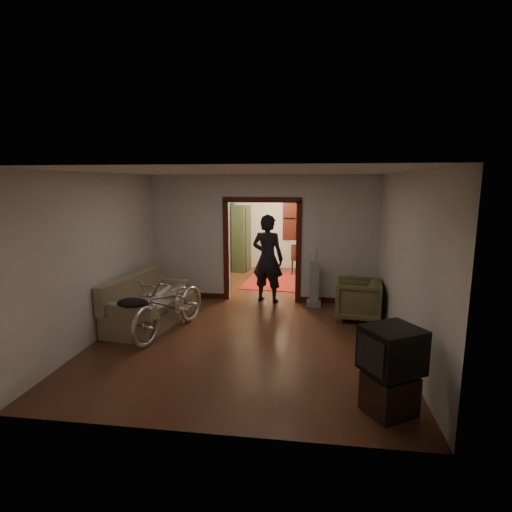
% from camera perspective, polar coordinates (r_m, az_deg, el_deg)
% --- Properties ---
extents(floor, '(5.00, 8.50, 0.01)m').
position_cam_1_polar(floor, '(8.46, 0.28, -7.65)').
color(floor, '#381D12').
rests_on(floor, ground).
extents(ceiling, '(5.00, 8.50, 0.01)m').
position_cam_1_polar(ceiling, '(8.04, 0.29, 11.68)').
color(ceiling, white).
rests_on(ceiling, floor).
extents(wall_back, '(5.00, 0.02, 2.80)m').
position_cam_1_polar(wall_back, '(12.33, 2.87, 4.73)').
color(wall_back, beige).
rests_on(wall_back, floor).
extents(wall_left, '(0.02, 8.50, 2.80)m').
position_cam_1_polar(wall_left, '(8.81, -16.06, 2.03)').
color(wall_left, beige).
rests_on(wall_left, floor).
extents(wall_right, '(0.02, 8.50, 2.80)m').
position_cam_1_polar(wall_right, '(8.20, 17.89, 1.32)').
color(wall_right, beige).
rests_on(wall_right, floor).
extents(partition_wall, '(5.00, 0.14, 2.80)m').
position_cam_1_polar(partition_wall, '(8.87, 0.92, 2.49)').
color(partition_wall, beige).
rests_on(partition_wall, floor).
extents(door_casing, '(1.74, 0.20, 2.32)m').
position_cam_1_polar(door_casing, '(8.92, 0.91, 0.58)').
color(door_casing, '#38120C').
rests_on(door_casing, floor).
extents(far_window, '(0.98, 0.06, 1.28)m').
position_cam_1_polar(far_window, '(12.23, 6.14, 5.35)').
color(far_window, black).
rests_on(far_window, wall_back).
extents(chandelier, '(0.24, 0.24, 0.24)m').
position_cam_1_polar(chandelier, '(10.53, 2.08, 8.94)').
color(chandelier, '#FFE0A5').
rests_on(chandelier, ceiling).
extents(light_switch, '(0.08, 0.01, 0.12)m').
position_cam_1_polar(light_switch, '(8.76, 7.69, 1.30)').
color(light_switch, silver).
rests_on(light_switch, partition_wall).
extents(sofa, '(1.19, 2.12, 0.93)m').
position_cam_1_polar(sofa, '(7.79, -14.66, -6.04)').
color(sofa, '#786B50').
rests_on(sofa, floor).
extents(rolled_paper, '(0.09, 0.76, 0.09)m').
position_cam_1_polar(rolled_paper, '(8.01, -13.20, -5.03)').
color(rolled_paper, beige).
rests_on(rolled_paper, sofa).
extents(jacket, '(0.52, 0.39, 0.15)m').
position_cam_1_polar(jacket, '(6.91, -17.22, -6.40)').
color(jacket, black).
rests_on(jacket, sofa).
extents(bicycle, '(1.22, 2.14, 1.06)m').
position_cam_1_polar(bicycle, '(7.20, -12.11, -6.72)').
color(bicycle, silver).
rests_on(bicycle, floor).
extents(armchair, '(0.96, 0.94, 0.78)m').
position_cam_1_polar(armchair, '(8.06, 14.34, -6.01)').
color(armchair, brown).
rests_on(armchair, floor).
extents(tv_stand, '(0.68, 0.66, 0.46)m').
position_cam_1_polar(tv_stand, '(5.10, 18.49, -18.17)').
color(tv_stand, black).
rests_on(tv_stand, floor).
extents(crt_tv, '(0.79, 0.77, 0.52)m').
position_cam_1_polar(crt_tv, '(4.87, 18.87, -12.56)').
color(crt_tv, black).
rests_on(crt_tv, tv_stand).
extents(vacuum, '(0.36, 0.32, 0.99)m').
position_cam_1_polar(vacuum, '(8.64, 8.31, -3.95)').
color(vacuum, gray).
rests_on(vacuum, floor).
extents(person, '(0.81, 0.64, 1.95)m').
position_cam_1_polar(person, '(8.79, 1.67, -0.37)').
color(person, black).
rests_on(person, floor).
extents(oriental_rug, '(1.71, 2.17, 0.02)m').
position_cam_1_polar(oriental_rug, '(10.82, 2.86, -3.57)').
color(oriental_rug, maroon).
rests_on(oriental_rug, floor).
extents(locker, '(1.08, 0.76, 1.97)m').
position_cam_1_polar(locker, '(11.97, -3.40, 2.55)').
color(locker, '#263821').
rests_on(locker, floor).
extents(globe, '(0.28, 0.28, 0.28)m').
position_cam_1_polar(globe, '(11.87, -3.45, 7.12)').
color(globe, '#1E5972').
rests_on(globe, locker).
extents(desk, '(0.95, 0.59, 0.67)m').
position_cam_1_polar(desk, '(11.71, 8.42, -0.95)').
color(desk, black).
rests_on(desk, floor).
extents(desk_chair, '(0.45, 0.45, 0.89)m').
position_cam_1_polar(desk_chair, '(11.63, 6.05, -0.40)').
color(desk_chair, black).
rests_on(desk_chair, floor).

